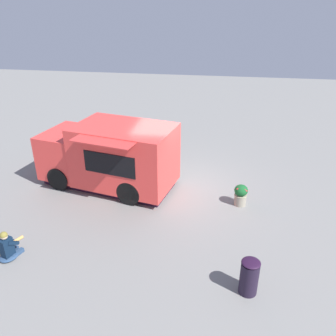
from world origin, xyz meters
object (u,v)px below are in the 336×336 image
(trash_bin, at_px, (249,277))
(food_truck, at_px, (110,157))
(planter_flowering_near, at_px, (170,129))
(planter_flowering_far, at_px, (241,194))
(person_customer, at_px, (8,248))

(trash_bin, bearing_deg, food_truck, 45.86)
(food_truck, distance_m, planter_flowering_near, 5.55)
(food_truck, height_order, planter_flowering_near, food_truck)
(planter_flowering_far, bearing_deg, planter_flowering_near, 28.63)
(planter_flowering_near, height_order, trash_bin, trash_bin)
(food_truck, xyz_separation_m, planter_flowering_near, (5.32, -1.38, -0.76))
(person_customer, bearing_deg, food_truck, -19.50)
(person_customer, relative_size, planter_flowering_far, 1.16)
(person_customer, height_order, trash_bin, trash_bin)
(food_truck, bearing_deg, person_customer, 160.50)
(planter_flowering_far, distance_m, trash_bin, 3.91)
(planter_flowering_far, bearing_deg, food_truck, 81.81)
(person_customer, height_order, planter_flowering_near, person_customer)
(food_truck, relative_size, planter_flowering_near, 7.45)
(planter_flowering_near, bearing_deg, trash_bin, -161.37)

